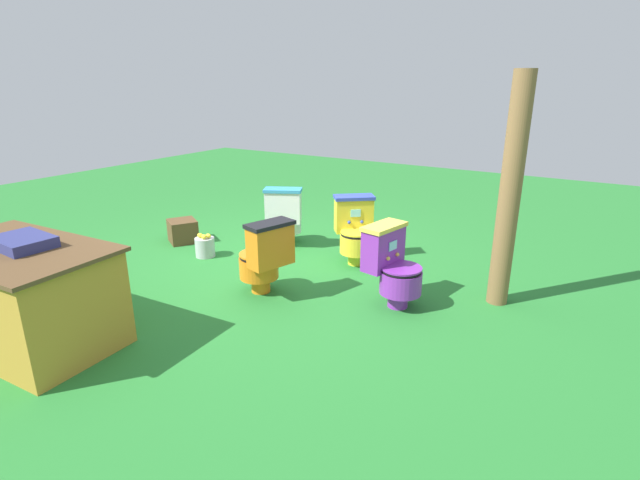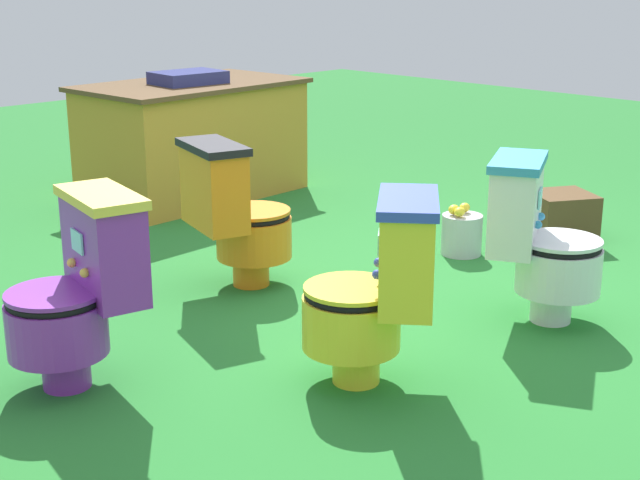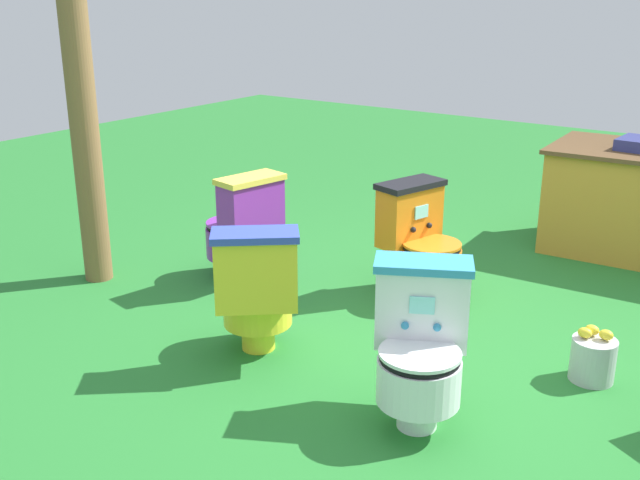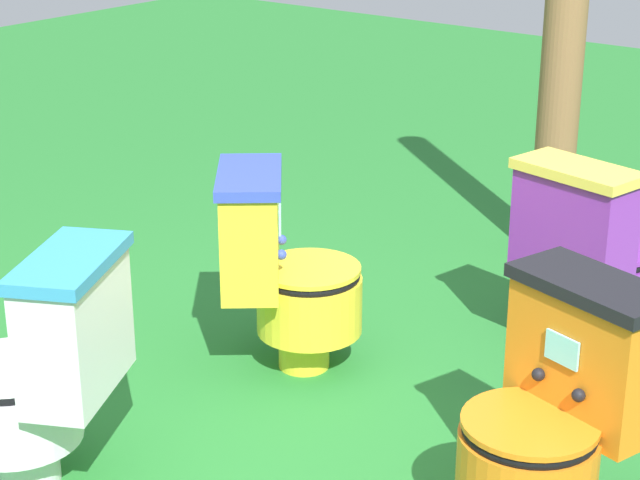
# 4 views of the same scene
# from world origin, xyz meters

# --- Properties ---
(toilet_white) EXTENTS (0.58, 0.62, 0.73)m
(toilet_white) POSITION_xyz_m (0.27, -0.68, 0.37)
(toilet_white) COLOR white
(toilet_white) RESTS_ON ground
(toilet_yellow) EXTENTS (0.62, 0.64, 0.73)m
(toilet_yellow) POSITION_xyz_m (-0.72, -0.61, 0.37)
(toilet_yellow) COLOR yellow
(toilet_yellow) RESTS_ON ground
(toilet_orange) EXTENTS (0.59, 0.52, 0.73)m
(toilet_orange) POSITION_xyz_m (-0.39, 0.58, 0.37)
(toilet_orange) COLOR orange
(toilet_orange) RESTS_ON ground
(toilet_purple) EXTENTS (0.56, 0.49, 0.73)m
(toilet_purple) POSITION_xyz_m (-1.50, 0.16, 0.37)
(toilet_purple) COLOR purple
(toilet_purple) RESTS_ON ground
(wooden_post) EXTENTS (0.18, 0.18, 2.01)m
(wooden_post) POSITION_xyz_m (-2.30, -0.38, 1.01)
(wooden_post) COLOR brown
(wooden_post) RESTS_ON ground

